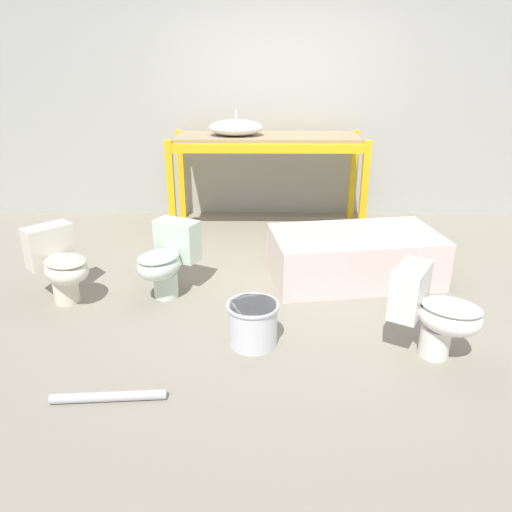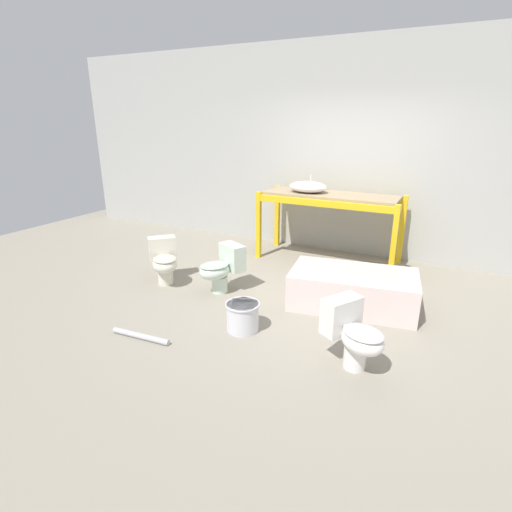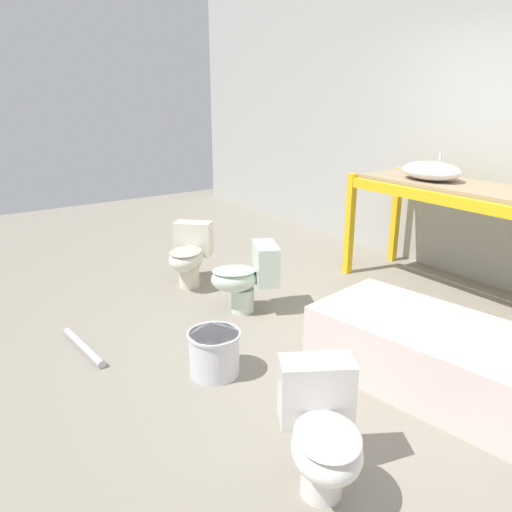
{
  "view_description": "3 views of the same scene",
  "coord_description": "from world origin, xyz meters",
  "views": [
    {
      "loc": [
        -0.22,
        -4.13,
        1.85
      ],
      "look_at": [
        -0.26,
        -0.72,
        0.46
      ],
      "focal_mm": 35.0,
      "sensor_mm": 36.0,
      "label": 1
    },
    {
      "loc": [
        1.52,
        -4.38,
        2.08
      ],
      "look_at": [
        -0.32,
        -0.8,
        0.68
      ],
      "focal_mm": 28.0,
      "sensor_mm": 36.0,
      "label": 2
    },
    {
      "loc": [
        2.28,
        -2.64,
        1.8
      ],
      "look_at": [
        -0.45,
        -0.73,
        0.69
      ],
      "focal_mm": 35.0,
      "sensor_mm": 36.0,
      "label": 3
    }
  ],
  "objects": [
    {
      "name": "toilet_far",
      "position": [
        0.89,
        -1.29,
        0.32
      ],
      "size": [
        0.65,
        0.57,
        0.59
      ],
      "rotation": [
        0.0,
        0.0,
        1.04
      ],
      "color": "white",
      "rests_on": "ground_plane"
    },
    {
      "name": "toilet_extra",
      "position": [
        -1.8,
        -0.56,
        0.32
      ],
      "size": [
        0.63,
        0.63,
        0.59
      ],
      "rotation": [
        0.0,
        0.0,
        0.79
      ],
      "color": "silver",
      "rests_on": "ground_plane"
    },
    {
      "name": "bucket_white",
      "position": [
        -0.28,
        -1.19,
        0.16
      ],
      "size": [
        0.35,
        0.35,
        0.3
      ],
      "color": "silver",
      "rests_on": "ground_plane"
    },
    {
      "name": "sink_basin",
      "position": [
        -0.5,
        1.24,
        1.11
      ],
      "size": [
        0.57,
        0.41,
        0.25
      ],
      "color": "white",
      "rests_on": "shelving_rack"
    },
    {
      "name": "bathtub_main",
      "position": [
        0.59,
        -0.12,
        0.24
      ],
      "size": [
        1.51,
        0.98,
        0.42
      ],
      "rotation": [
        0.0,
        0.0,
        0.16
      ],
      "color": "silver",
      "rests_on": "ground_plane"
    },
    {
      "name": "shelving_rack",
      "position": [
        -0.16,
        1.28,
        0.88
      ],
      "size": [
        2.08,
        0.77,
        1.03
      ],
      "color": "yellow",
      "rests_on": "ground_plane"
    },
    {
      "name": "toilet_near",
      "position": [
        -0.98,
        -0.45,
        0.32
      ],
      "size": [
        0.54,
        0.64,
        0.59
      ],
      "rotation": [
        0.0,
        0.0,
        -0.45
      ],
      "color": "silver",
      "rests_on": "ground_plane"
    },
    {
      "name": "ground_plane",
      "position": [
        0.0,
        0.0,
        0.0
      ],
      "size": [
        12.0,
        12.0,
        0.0
      ],
      "primitive_type": "plane",
      "color": "gray"
    },
    {
      "name": "loose_pipe",
      "position": [
        -1.09,
        -1.81,
        0.03
      ],
      "size": [
        0.66,
        0.11,
        0.06
      ],
      "color": "#B7B7BC",
      "rests_on": "ground_plane"
    }
  ]
}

